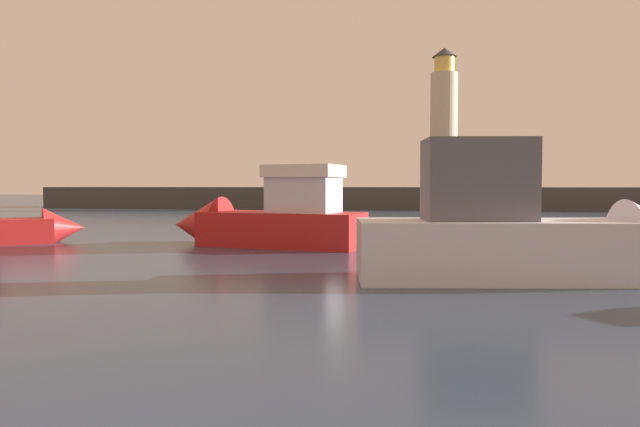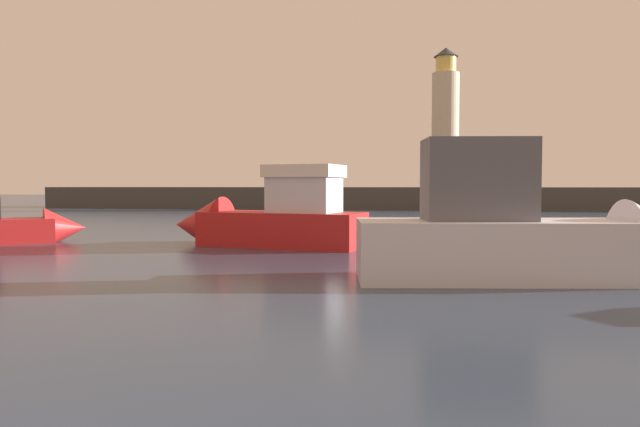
# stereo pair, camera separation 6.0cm
# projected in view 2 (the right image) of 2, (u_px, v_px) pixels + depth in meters

# --- Properties ---
(ground_plane) EXTENTS (220.00, 220.00, 0.00)m
(ground_plane) POSITION_uv_depth(u_px,v_px,m) (367.00, 230.00, 32.31)
(ground_plane) COLOR #2D3D51
(breakwater) EXTENTS (76.36, 6.77, 2.28)m
(breakwater) POSITION_uv_depth(u_px,v_px,m) (392.00, 198.00, 62.15)
(breakwater) COLOR #423F3D
(breakwater) RESTS_ON ground_plane
(lighthouse) EXTENTS (2.79, 2.79, 14.40)m
(lighthouse) POSITION_uv_depth(u_px,v_px,m) (445.00, 121.00, 60.87)
(lighthouse) COLOR beige
(lighthouse) RESTS_ON breakwater
(motorboat_0) EXTENTS (6.05, 5.32, 2.35)m
(motorboat_0) POSITION_uv_depth(u_px,v_px,m) (14.00, 228.00, 25.06)
(motorboat_0) COLOR #B21E1E
(motorboat_0) RESTS_ON ground_plane
(motorboat_3) EXTENTS (9.59, 3.93, 4.10)m
(motorboat_3) POSITION_uv_depth(u_px,v_px,m) (543.00, 237.00, 15.35)
(motorboat_3) COLOR silver
(motorboat_3) RESTS_ON ground_plane
(motorboat_5) EXTENTS (8.73, 4.13, 3.76)m
(motorboat_5) POSITION_uv_depth(u_px,v_px,m) (261.00, 219.00, 24.22)
(motorboat_5) COLOR #B21E1E
(motorboat_5) RESTS_ON ground_plane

